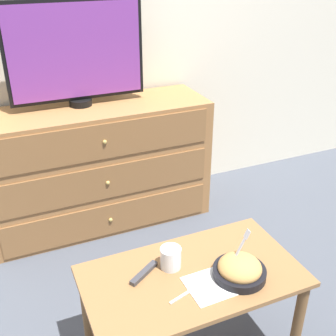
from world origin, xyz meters
The scene contains 10 objects.
ground_plane centered at (0.00, 0.00, 0.00)m, with size 12.00×12.00×0.00m, color #474C56.
wall_back centered at (0.00, 0.03, 1.30)m, with size 12.00×0.05×2.60m.
dresser centered at (-0.06, -0.25, 0.38)m, with size 1.35×0.45×0.76m.
tv centered at (-0.12, -0.18, 1.06)m, with size 0.76×0.13×0.58m.
coffee_table centered at (0.02, -1.39, 0.36)m, with size 0.86×0.47×0.43m.
takeout_bowl centered at (0.18, -1.47, 0.47)m, with size 0.21×0.21×0.19m.
drink_cup centered at (-0.04, -1.31, 0.47)m, with size 0.08×0.08×0.09m.
napkin centered at (0.05, -1.47, 0.44)m, with size 0.17×0.17×0.00m.
knife centered at (-0.05, -1.47, 0.44)m, with size 0.16×0.05×0.01m.
remote_control centered at (-0.16, -1.32, 0.44)m, with size 0.14×0.10×0.02m.
Camera 1 is at (-0.57, -2.51, 1.56)m, focal length 45.00 mm.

